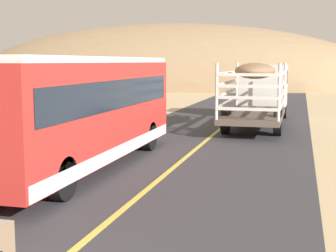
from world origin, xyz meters
The scene contains 3 objects.
livestock_truck centered at (1.55, 20.85, 1.79)m, with size 2.53×9.70×3.02m.
bus centered at (-2.64, 8.43, 1.75)m, with size 2.54×10.00×3.21m.
distant_hill centered at (-13.00, 55.13, 0.00)m, with size 53.98×24.07×15.49m, color #997C5A.
Camera 1 is at (3.51, -4.53, 3.10)m, focal length 52.65 mm.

